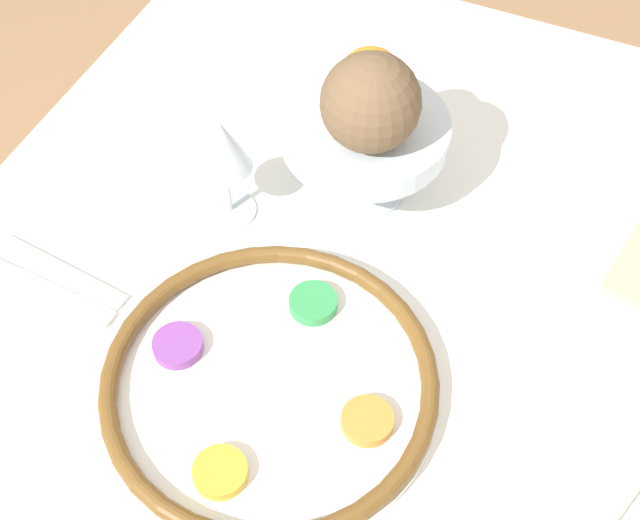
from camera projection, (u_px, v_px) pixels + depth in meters
name	position (u px, v px, depth m)	size (l,w,h in m)	color
dining_table	(350.00, 477.00, 1.27)	(1.28, 1.06, 0.71)	white
seder_plate	(270.00, 383.00, 0.94)	(0.36, 0.36, 0.03)	white
wine_glass	(222.00, 149.00, 1.02)	(0.07, 0.07, 0.15)	silver
fruit_stand	(365.00, 137.00, 1.06)	(0.20, 0.20, 0.12)	silver
orange_fruit	(370.00, 80.00, 1.03)	(0.08, 0.08, 0.08)	orange
coconut	(371.00, 103.00, 0.98)	(0.11, 0.11, 0.11)	brown
napkin_roll	(611.00, 484.00, 0.86)	(0.20, 0.11, 0.05)	white
fork_left	(46.00, 290.00, 1.03)	(0.03, 0.18, 0.01)	silver
fork_right	(61.00, 271.00, 1.05)	(0.04, 0.18, 0.01)	silver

